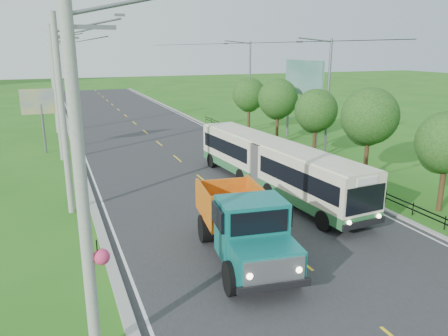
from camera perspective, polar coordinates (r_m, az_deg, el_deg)
ground at (r=18.49m, az=9.64°, el=-11.61°), size 240.00×240.00×0.00m
road at (r=36.05m, az=-6.97°, el=1.95°), size 14.00×120.00×0.02m
curb_left at (r=34.98m, az=-18.44°, el=0.96°), size 0.40×120.00×0.15m
curb_right at (r=38.43m, az=3.39°, el=2.94°), size 0.30×120.00×0.10m
edge_line_left at (r=35.02m, az=-17.54°, el=0.96°), size 0.12×120.00×0.00m
edge_line_right at (r=38.23m, az=2.70°, el=2.84°), size 0.12×120.00×0.00m
centre_dash at (r=18.48m, az=9.64°, el=-11.55°), size 0.12×2.20×0.00m
railing_right at (r=33.60m, az=9.04°, el=1.39°), size 0.04×40.00×0.60m
pole_nearest at (r=11.48m, az=-17.82°, el=-2.57°), size 3.51×0.44×10.00m
pole_near at (r=23.18m, az=-20.25°, el=6.44°), size 3.51×0.32×10.00m
pole_mid at (r=35.10m, az=-21.00°, el=9.12°), size 3.51×0.32×10.00m
pole_far at (r=47.06m, az=-21.37°, el=10.44°), size 3.51×0.32×10.00m
tree_second at (r=25.12m, az=27.00°, el=2.67°), size 3.18×3.26×5.30m
tree_third at (r=29.26m, az=18.38°, el=6.09°), size 3.60×3.62×6.00m
tree_fourth at (r=34.07m, az=11.86°, el=7.08°), size 3.24×3.31×5.40m
tree_fifth at (r=39.13m, az=7.02°, el=8.73°), size 3.48×3.52×5.80m
tree_back at (r=44.48m, az=3.27°, el=9.36°), size 3.30×3.36×5.50m
streetlight_mid at (r=34.24m, az=13.23°, el=9.27°), size 3.02×0.20×9.07m
streetlight_far at (r=46.37m, az=3.21°, el=11.16°), size 3.02×0.20×9.07m
planter_near at (r=27.69m, az=18.55°, el=-2.31°), size 0.64×0.64×0.67m
planter_mid at (r=33.91m, az=9.91°, el=1.45°), size 0.64×0.64×0.67m
planter_far at (r=40.75m, az=4.05°, el=3.99°), size 0.64×0.64×0.67m
billboard_left at (r=38.22m, az=-22.80°, el=7.52°), size 3.00×0.20×5.20m
billboard_right at (r=40.10m, az=10.31°, el=10.90°), size 0.24×6.00×7.30m
bus at (r=26.11m, az=6.49°, el=0.74°), size 3.64×15.31×2.93m
dump_truck at (r=17.54m, az=2.61°, el=-7.02°), size 3.46×7.19×2.91m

